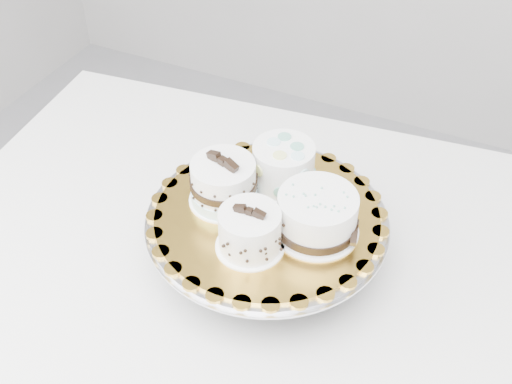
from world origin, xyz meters
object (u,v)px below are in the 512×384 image
at_px(cake_banded, 224,184).
at_px(cake_dots, 283,165).
at_px(table, 294,298).
at_px(cake_stand, 267,231).
at_px(cake_swirl, 250,232).
at_px(cake_ribbon, 318,216).
at_px(cake_board, 267,215).

relative_size(cake_banded, cake_dots, 1.03).
bearing_deg(cake_dots, table, -56.61).
relative_size(table, cake_stand, 3.64).
distance_m(cake_swirl, cake_dots, 0.15).
bearing_deg(cake_swirl, cake_stand, 92.90).
xyz_separation_m(table, cake_ribbon, (0.03, -0.00, 0.21)).
distance_m(cake_dots, cake_ribbon, 0.12).
relative_size(cake_stand, cake_ribbon, 2.65).
bearing_deg(cake_stand, cake_ribbon, -1.71).
height_order(table, cake_dots, cake_dots).
distance_m(cake_swirl, cake_banded, 0.11).
xyz_separation_m(cake_banded, cake_ribbon, (0.16, -0.00, -0.00)).
xyz_separation_m(cake_stand, cake_dots, (-0.01, 0.08, 0.07)).
xyz_separation_m(table, cake_swirl, (-0.05, -0.07, 0.21)).
relative_size(table, cake_board, 3.95).
distance_m(cake_board, cake_ribbon, 0.09).
bearing_deg(cake_ribbon, cake_board, 164.71).
bearing_deg(cake_stand, cake_dots, 95.12).
height_order(cake_swirl, cake_ribbon, cake_swirl).
bearing_deg(cake_swirl, cake_ribbon, 41.50).
xyz_separation_m(cake_banded, cake_dots, (0.07, 0.08, 0.00)).
distance_m(cake_board, cake_banded, 0.08).
height_order(table, cake_banded, cake_banded).
relative_size(cake_dots, cake_ribbon, 0.84).
height_order(cake_board, cake_ribbon, cake_ribbon).
xyz_separation_m(cake_swirl, cake_banded, (-0.08, 0.07, 0.00)).
distance_m(cake_banded, cake_ribbon, 0.16).
bearing_deg(cake_board, cake_banded, 179.82).
bearing_deg(cake_ribbon, cake_dots, 124.50).
xyz_separation_m(cake_swirl, cake_ribbon, (0.08, 0.07, -0.00)).
bearing_deg(cake_dots, cake_board, -88.53).
bearing_deg(cake_dots, cake_swirl, -88.89).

